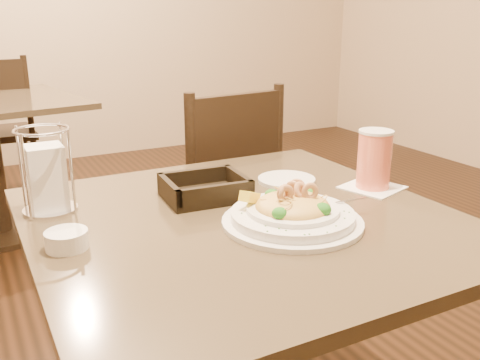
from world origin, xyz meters
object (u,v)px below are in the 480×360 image
pasta_bowl (292,212)px  side_plate (287,180)px  drink_glass (374,160)px  napkin_caddy (47,176)px  main_table (244,310)px  dining_chair_near (217,201)px  bread_basket (205,190)px  butter_ramekin (67,240)px

pasta_bowl → side_plate: 0.30m
drink_glass → napkin_caddy: 0.79m
napkin_caddy → main_table: bearing=-33.1°
dining_chair_near → napkin_caddy: 0.88m
drink_glass → bread_basket: size_ratio=0.83×
bread_basket → butter_ramekin: size_ratio=2.49×
dining_chair_near → side_plate: 0.61m
bread_basket → main_table: bearing=-81.2°
pasta_bowl → bread_basket: (-0.09, 0.24, -0.01)m
side_plate → main_table: bearing=-141.8°
side_plate → napkin_caddy: bearing=173.5°
napkin_caddy → side_plate: bearing=-6.5°
dining_chair_near → drink_glass: dining_chair_near is taller
drink_glass → side_plate: (-0.16, 0.15, -0.07)m
pasta_bowl → bread_basket: bearing=111.2°
bread_basket → side_plate: size_ratio=1.33×
pasta_bowl → butter_ramekin: bearing=167.3°
side_plate → butter_ramekin: 0.62m
butter_ramekin → drink_glass: bearing=0.8°
dining_chair_near → butter_ramekin: bearing=40.2°
butter_ramekin → side_plate: bearing=15.0°
side_plate → butter_ramekin: butter_ramekin is taller
butter_ramekin → bread_basket: bearing=21.9°
main_table → napkin_caddy: bearing=146.9°
drink_glass → bread_basket: bearing=162.3°
pasta_bowl → drink_glass: size_ratio=1.98×
pasta_bowl → napkin_caddy: 0.55m
dining_chair_near → pasta_bowl: dining_chair_near is taller
drink_glass → bread_basket: 0.43m
main_table → drink_glass: 0.49m
main_table → drink_glass: bearing=3.7°
main_table → bread_basket: bearing=98.8°
side_plate → butter_ramekin: bearing=-165.0°
pasta_bowl → drink_glass: drink_glass is taller
side_plate → pasta_bowl: bearing=-120.3°
bread_basket → side_plate: (0.25, 0.02, -0.01)m
pasta_bowl → main_table: bearing=129.1°
drink_glass → butter_ramekin: 0.76m
main_table → side_plate: (0.22, 0.17, 0.24)m
dining_chair_near → side_plate: dining_chair_near is taller
drink_glass → side_plate: size_ratio=1.10×
drink_glass → side_plate: 0.23m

